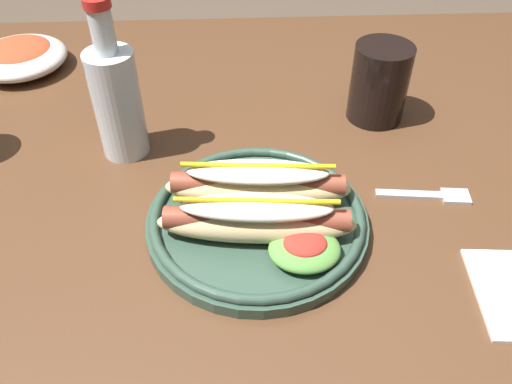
{
  "coord_description": "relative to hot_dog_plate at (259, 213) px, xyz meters",
  "views": [
    {
      "loc": [
        0.01,
        -0.58,
        1.2
      ],
      "look_at": [
        0.04,
        -0.11,
        0.77
      ],
      "focal_mm": 36.36,
      "sensor_mm": 36.0,
      "label": 1
    }
  ],
  "objects": [
    {
      "name": "hot_dog_plate",
      "position": [
        0.0,
        0.0,
        0.0
      ],
      "size": [
        0.27,
        0.27,
        0.08
      ],
      "color": "#334C3D",
      "rests_on": "dining_table"
    },
    {
      "name": "soda_cup",
      "position": [
        0.19,
        0.23,
        0.03
      ],
      "size": [
        0.09,
        0.09,
        0.12
      ],
      "primitive_type": "cylinder",
      "color": "black",
      "rests_on": "dining_table"
    },
    {
      "name": "side_bowl",
      "position": [
        -0.4,
        0.41,
        -0.0
      ],
      "size": [
        0.16,
        0.16,
        0.05
      ],
      "color": "silver",
      "rests_on": "dining_table"
    },
    {
      "name": "dining_table",
      "position": [
        -0.04,
        0.14,
        -0.12
      ],
      "size": [
        1.44,
        0.92,
        0.74
      ],
      "color": "#51331E",
      "rests_on": "ground_plane"
    },
    {
      "name": "fork",
      "position": [
        0.23,
        0.05,
        -0.02
      ],
      "size": [
        0.12,
        0.03,
        0.0
      ],
      "rotation": [
        0.0,
        0.0,
        -0.11
      ],
      "color": "silver",
      "rests_on": "dining_table"
    },
    {
      "name": "glass_bottle",
      "position": [
        -0.18,
        0.16,
        0.06
      ],
      "size": [
        0.06,
        0.06,
        0.22
      ],
      "color": "silver",
      "rests_on": "dining_table"
    }
  ]
}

